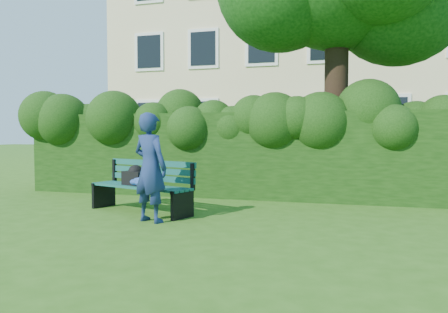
# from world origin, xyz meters

# --- Properties ---
(ground) EXTENTS (80.00, 80.00, 0.00)m
(ground) POSITION_xyz_m (0.00, 0.00, 0.00)
(ground) COLOR #2E5A15
(ground) RESTS_ON ground
(apartment_building) EXTENTS (16.00, 8.08, 12.00)m
(apartment_building) POSITION_xyz_m (-0.00, 13.99, 6.00)
(apartment_building) COLOR beige
(apartment_building) RESTS_ON ground
(hedge) EXTENTS (10.00, 1.00, 1.80)m
(hedge) POSITION_xyz_m (0.00, 2.20, 0.90)
(hedge) COLOR black
(hedge) RESTS_ON ground
(park_bench) EXTENTS (2.09, 1.20, 0.89)m
(park_bench) POSITION_xyz_m (-1.27, -0.11, 0.50)
(park_bench) COLOR #0D433F
(park_bench) RESTS_ON ground
(man_reading) EXTENTS (0.71, 0.58, 1.68)m
(man_reading) POSITION_xyz_m (-0.77, -0.83, 0.84)
(man_reading) COLOR navy
(man_reading) RESTS_ON ground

